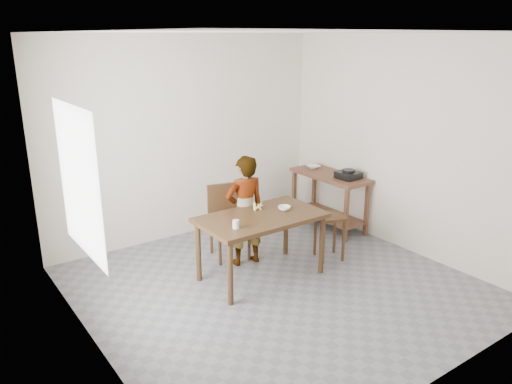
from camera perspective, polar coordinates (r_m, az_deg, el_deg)
floor at (r=5.67m, az=2.40°, el=-10.89°), size 4.00×4.00×0.04m
ceiling at (r=4.99m, az=2.81°, el=18.02°), size 4.00×4.00×0.04m
wall_back at (r=6.82m, az=-7.99°, el=6.14°), size 4.00×0.04×2.70m
wall_front at (r=3.86m, az=21.46°, el=-3.82°), size 4.00×0.04×2.70m
wall_left at (r=4.27m, az=-19.29°, el=-1.57°), size 0.04×4.00×2.70m
wall_right at (r=6.57m, az=16.65°, el=5.14°), size 0.04×4.00×2.70m
window_pane at (r=4.42m, az=-19.62°, el=1.09°), size 0.02×1.10×1.30m
dining_table at (r=5.71m, az=0.59°, el=-6.24°), size 1.40×0.80×0.75m
prep_counter at (r=7.24m, az=8.33°, el=-0.99°), size 0.50×1.20×0.80m
child at (r=5.94m, az=-1.28°, el=-2.16°), size 0.53×0.38×1.35m
dining_chair at (r=6.19m, az=-3.04°, el=-3.54°), size 0.54×0.54×0.91m
stool at (r=6.27m, az=8.36°, el=-5.09°), size 0.41×0.41×0.57m
glass_tumbler at (r=5.20m, az=-2.31°, el=-3.69°), size 0.09×0.09×0.09m
small_bowl at (r=5.75m, az=3.24°, el=-1.84°), size 0.18×0.18×0.05m
banana at (r=5.77m, az=0.24°, el=-1.72°), size 0.17×0.14×0.05m
serving_bowl at (r=7.38m, az=6.55°, el=2.88°), size 0.23×0.23×0.05m
gas_burner at (r=6.93m, az=10.51°, el=1.92°), size 0.29×0.29×0.09m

